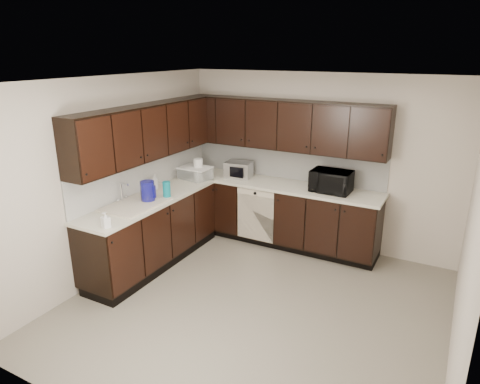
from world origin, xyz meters
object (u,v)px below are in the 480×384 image
microwave (331,181)px  storage_bin (195,173)px  blue_pitcher (148,192)px  toaster_oven (239,170)px  sink (135,210)px

microwave → storage_bin: 2.01m
blue_pitcher → microwave: bearing=50.3°
toaster_oven → blue_pitcher: size_ratio=1.43×
sink → blue_pitcher: 0.28m
storage_bin → toaster_oven: bearing=34.3°
microwave → storage_bin: microwave is taller
blue_pitcher → storage_bin: bearing=104.8°
sink → microwave: microwave is taller
sink → toaster_oven: size_ratio=2.13×
toaster_oven → sink: bearing=-116.8°
sink → blue_pitcher: blue_pitcher is taller
sink → storage_bin: 1.33m
sink → storage_bin: sink is taller
storage_bin → blue_pitcher: bearing=-87.8°
toaster_oven → storage_bin: toaster_oven is taller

